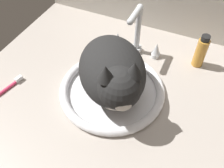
{
  "coord_description": "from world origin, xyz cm",
  "views": [
    {
      "loc": [
        15.65,
        -46.68,
        63.38
      ],
      "look_at": [
        -4.53,
        -1.59,
        7.0
      ],
      "focal_mm": 39.35,
      "sensor_mm": 36.0,
      "label": 1
    }
  ],
  "objects": [
    {
      "name": "cat",
      "position": [
        -3.33,
        -3.35,
        13.82
      ],
      "size": [
        30.42,
        33.92,
        19.65
      ],
      "color": "black",
      "rests_on": "sink_basin"
    },
    {
      "name": "sink_basin",
      "position": [
        -4.53,
        -1.59,
        4.19
      ],
      "size": [
        33.01,
        33.01,
        2.68
      ],
      "color": "white",
      "rests_on": "countertop"
    },
    {
      "name": "toothbrush",
      "position": [
        -36.17,
        -16.64,
        3.62
      ],
      "size": [
        5.08,
        17.66,
        1.7
      ],
      "color": "#D83359",
      "rests_on": "countertop"
    },
    {
      "name": "faucet",
      "position": [
        -4.53,
        19.25,
        10.7
      ],
      "size": [
        18.12,
        11.61,
        19.27
      ],
      "color": "silver",
      "rests_on": "countertop"
    },
    {
      "name": "countertop",
      "position": [
        0.0,
        0.0,
        1.5
      ],
      "size": [
        100.5,
        72.7,
        3.0
      ],
      "primitive_type": "cube",
      "color": "#ADA399",
      "rests_on": "ground"
    },
    {
      "name": "amber_bottle",
      "position": [
        17.4,
        22.29,
        8.79
      ],
      "size": [
        3.78,
        3.78,
        12.29
      ],
      "color": "gold",
      "rests_on": "countertop"
    }
  ]
}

